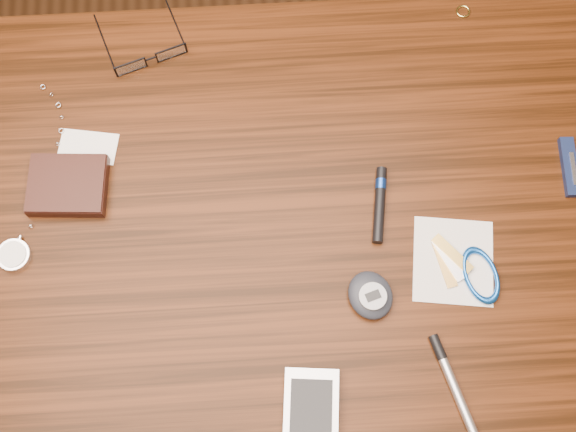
% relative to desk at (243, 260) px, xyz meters
% --- Properties ---
extents(ground, '(3.80, 3.80, 0.00)m').
position_rel_desk_xyz_m(ground, '(0.00, 0.00, -0.65)').
color(ground, '#472814').
rests_on(ground, ground).
extents(desk, '(1.00, 0.70, 0.75)m').
position_rel_desk_xyz_m(desk, '(0.00, 0.00, 0.00)').
color(desk, '#371808').
rests_on(desk, ground).
extents(wallet_and_card, '(0.12, 0.13, 0.02)m').
position_rel_desk_xyz_m(wallet_and_card, '(-0.22, 0.08, 0.11)').
color(wallet_and_card, black).
rests_on(wallet_and_card, desk).
extents(eyeglasses, '(0.13, 0.14, 0.02)m').
position_rel_desk_xyz_m(eyeglasses, '(-0.11, 0.27, 0.11)').
color(eyeglasses, black).
rests_on(eyeglasses, desk).
extents(gold_ring, '(0.03, 0.03, 0.00)m').
position_rel_desk_xyz_m(gold_ring, '(0.33, 0.32, 0.10)').
color(gold_ring, '#DDC75E').
rests_on(gold_ring, desk).
extents(pocket_watch, '(0.08, 0.26, 0.01)m').
position_rel_desk_xyz_m(pocket_watch, '(-0.28, 0.00, 0.11)').
color(pocket_watch, silver).
rests_on(pocket_watch, desk).
extents(pda_phone, '(0.08, 0.13, 0.02)m').
position_rel_desk_xyz_m(pda_phone, '(0.08, -0.23, 0.11)').
color(pda_phone, '#AEAEB3').
rests_on(pda_phone, desk).
extents(pedometer, '(0.07, 0.08, 0.03)m').
position_rel_desk_xyz_m(pedometer, '(0.16, -0.08, 0.11)').
color(pedometer, '#20222A').
rests_on(pedometer, desk).
extents(notepad_keys, '(0.12, 0.12, 0.01)m').
position_rel_desk_xyz_m(notepad_keys, '(0.29, -0.05, 0.11)').
color(notepad_keys, white).
rests_on(notepad_keys, desk).
extents(pocket_knife, '(0.02, 0.08, 0.01)m').
position_rel_desk_xyz_m(pocket_knife, '(0.44, 0.07, 0.11)').
color(pocket_knife, '#0C1836').
rests_on(pocket_knife, desk).
extents(silver_pen, '(0.05, 0.14, 0.01)m').
position_rel_desk_xyz_m(silver_pen, '(0.25, -0.19, 0.11)').
color(silver_pen, silver).
rests_on(silver_pen, desk).
extents(black_blue_pen, '(0.03, 0.10, 0.01)m').
position_rel_desk_xyz_m(black_blue_pen, '(0.18, 0.04, 0.11)').
color(black_blue_pen, black).
rests_on(black_blue_pen, desk).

